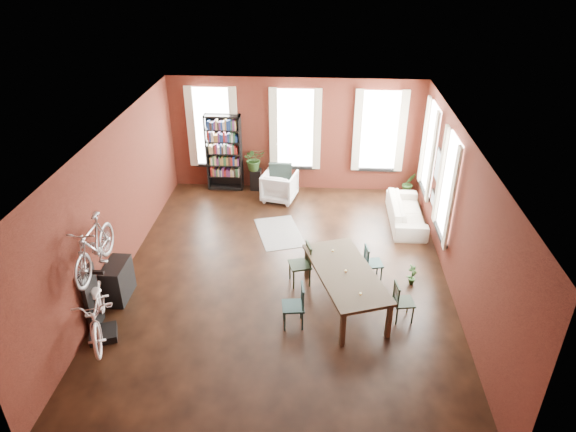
# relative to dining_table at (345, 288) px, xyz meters

# --- Properties ---
(room) EXTENTS (9.00, 9.04, 3.22)m
(room) POSITION_rel_dining_table_xyz_m (-1.03, 1.46, 1.74)
(room) COLOR black
(room) RESTS_ON ground
(dining_table) EXTENTS (1.77, 2.56, 0.80)m
(dining_table) POSITION_rel_dining_table_xyz_m (0.00, 0.00, 0.00)
(dining_table) COLOR #453929
(dining_table) RESTS_ON ground
(dining_chair_a) EXTENTS (0.46, 0.46, 0.88)m
(dining_chair_a) POSITION_rel_dining_table_xyz_m (-0.98, -0.67, 0.04)
(dining_chair_a) COLOR #1C3D3E
(dining_chair_a) RESTS_ON ground
(dining_chair_b) EXTENTS (0.53, 0.53, 0.93)m
(dining_chair_b) POSITION_rel_dining_table_xyz_m (-0.92, 0.67, 0.07)
(dining_chair_b) COLOR #1D2F1B
(dining_chair_b) RESTS_ON ground
(dining_chair_c) EXTENTS (0.43, 0.43, 0.81)m
(dining_chair_c) POSITION_rel_dining_table_xyz_m (1.10, -0.36, 0.01)
(dining_chair_c) COLOR black
(dining_chair_c) RESTS_ON ground
(dining_chair_d) EXTENTS (0.44, 0.44, 0.81)m
(dining_chair_d) POSITION_rel_dining_table_xyz_m (0.63, 0.91, 0.01)
(dining_chair_d) COLOR #183635
(dining_chair_d) RESTS_ON ground
(bookshelf) EXTENTS (1.00, 0.32, 2.20)m
(bookshelf) POSITION_rel_dining_table_xyz_m (-3.27, 5.14, 0.70)
(bookshelf) COLOR black
(bookshelf) RESTS_ON ground
(white_armchair) EXTENTS (1.02, 0.98, 0.89)m
(white_armchair) POSITION_rel_dining_table_xyz_m (-1.66, 4.52, 0.05)
(white_armchair) COLOR silver
(white_armchair) RESTS_ON ground
(cream_sofa) EXTENTS (0.61, 2.08, 0.81)m
(cream_sofa) POSITION_rel_dining_table_xyz_m (1.68, 3.44, 0.01)
(cream_sofa) COLOR beige
(cream_sofa) RESTS_ON ground
(striped_rug) EXTENTS (1.42, 1.80, 0.01)m
(striped_rug) POSITION_rel_dining_table_xyz_m (-1.52, 2.71, -0.39)
(striped_rug) COLOR black
(striped_rug) RESTS_ON ground
(bike_trainer) EXTENTS (0.62, 0.62, 0.14)m
(bike_trainer) POSITION_rel_dining_table_xyz_m (-4.45, -1.25, -0.33)
(bike_trainer) COLOR black
(bike_trainer) RESTS_ON ground
(bike_wall_rack) EXTENTS (0.16, 0.60, 1.30)m
(bike_wall_rack) POSITION_rel_dining_table_xyz_m (-4.67, -0.96, 0.25)
(bike_wall_rack) COLOR black
(bike_wall_rack) RESTS_ON ground
(console_table) EXTENTS (0.40, 0.80, 0.80)m
(console_table) POSITION_rel_dining_table_xyz_m (-4.55, -0.06, 0.00)
(console_table) COLOR black
(console_table) RESTS_ON ground
(plant_stand) EXTENTS (0.31, 0.31, 0.61)m
(plant_stand) POSITION_rel_dining_table_xyz_m (-2.40, 5.14, -0.09)
(plant_stand) COLOR black
(plant_stand) RESTS_ON ground
(plant_by_sofa) EXTENTS (0.56, 0.76, 0.30)m
(plant_by_sofa) POSITION_rel_dining_table_xyz_m (1.96, 5.08, -0.25)
(plant_by_sofa) COLOR #316227
(plant_by_sofa) RESTS_ON ground
(plant_small) EXTENTS (0.52, 0.49, 0.17)m
(plant_small) POSITION_rel_dining_table_xyz_m (1.45, 0.78, -0.31)
(plant_small) COLOR #2C5A24
(plant_small) RESTS_ON ground
(bicycle_floor) EXTENTS (0.95, 1.15, 1.89)m
(bicycle_floor) POSITION_rel_dining_table_xyz_m (-4.44, -1.25, 0.68)
(bicycle_floor) COLOR white
(bicycle_floor) RESTS_ON bike_trainer
(bicycle_hung) EXTENTS (0.47, 1.00, 1.66)m
(bicycle_hung) POSITION_rel_dining_table_xyz_m (-4.42, -0.96, 1.73)
(bicycle_hung) COLOR #A5A8AD
(bicycle_hung) RESTS_ON bike_wall_rack
(plant_on_stand) EXTENTS (0.80, 0.83, 0.52)m
(plant_on_stand) POSITION_rel_dining_table_xyz_m (-2.43, 5.13, 0.47)
(plant_on_stand) COLOR #2B5120
(plant_on_stand) RESTS_ON plant_stand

